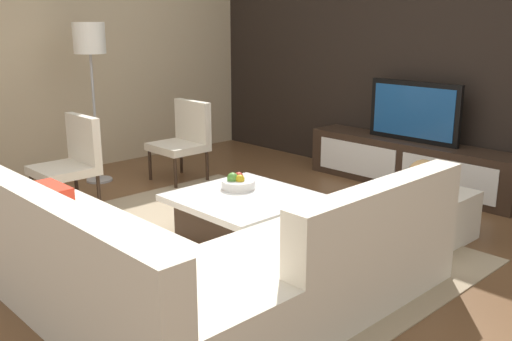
{
  "coord_description": "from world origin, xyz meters",
  "views": [
    {
      "loc": [
        3.09,
        -2.83,
        1.74
      ],
      "look_at": [
        -0.26,
        0.38,
        0.5
      ],
      "focal_mm": 39.99,
      "sensor_mm": 36.0,
      "label": 1
    }
  ],
  "objects_px": {
    "coffee_table": "(244,217)",
    "accent_chair_near": "(72,157)",
    "sectional_couch": "(197,265)",
    "ottoman": "(420,214)",
    "floor_lamp": "(90,48)",
    "media_console": "(410,164)",
    "fruit_bowl": "(238,183)",
    "television": "(414,112)",
    "accent_chair_far": "(184,136)",
    "decorative_ball": "(423,176)"
  },
  "relations": [
    {
      "from": "television",
      "to": "floor_lamp",
      "type": "bearing_deg",
      "value": -137.73
    },
    {
      "from": "coffee_table",
      "to": "media_console",
      "type": "bearing_deg",
      "value": 87.51
    },
    {
      "from": "ottoman",
      "to": "accent_chair_near",
      "type": "bearing_deg",
      "value": -148.22
    },
    {
      "from": "sectional_couch",
      "to": "coffee_table",
      "type": "relative_size",
      "value": 2.38
    },
    {
      "from": "accent_chair_near",
      "to": "fruit_bowl",
      "type": "relative_size",
      "value": 3.11
    },
    {
      "from": "coffee_table",
      "to": "accent_chair_near",
      "type": "distance_m",
      "value": 1.85
    },
    {
      "from": "media_console",
      "to": "ottoman",
      "type": "relative_size",
      "value": 3.36
    },
    {
      "from": "accent_chair_near",
      "to": "ottoman",
      "type": "distance_m",
      "value": 3.17
    },
    {
      "from": "coffee_table",
      "to": "floor_lamp",
      "type": "bearing_deg",
      "value": 179.48
    },
    {
      "from": "floor_lamp",
      "to": "ottoman",
      "type": "distance_m",
      "value": 3.73
    },
    {
      "from": "media_console",
      "to": "fruit_bowl",
      "type": "bearing_deg",
      "value": -97.36
    },
    {
      "from": "accent_chair_near",
      "to": "decorative_ball",
      "type": "height_order",
      "value": "accent_chair_near"
    },
    {
      "from": "ottoman",
      "to": "television",
      "type": "bearing_deg",
      "value": 124.85
    },
    {
      "from": "accent_chair_near",
      "to": "floor_lamp",
      "type": "relative_size",
      "value": 0.51
    },
    {
      "from": "coffee_table",
      "to": "accent_chair_near",
      "type": "bearing_deg",
      "value": -161.25
    },
    {
      "from": "television",
      "to": "accent_chair_near",
      "type": "height_order",
      "value": "television"
    },
    {
      "from": "sectional_couch",
      "to": "ottoman",
      "type": "bearing_deg",
      "value": 80.77
    },
    {
      "from": "media_console",
      "to": "decorative_ball",
      "type": "height_order",
      "value": "decorative_ball"
    },
    {
      "from": "coffee_table",
      "to": "accent_chair_near",
      "type": "xyz_separation_m",
      "value": [
        -1.73,
        -0.59,
        0.29
      ]
    },
    {
      "from": "fruit_bowl",
      "to": "accent_chair_far",
      "type": "xyz_separation_m",
      "value": [
        -1.63,
        0.67,
        0.06
      ]
    },
    {
      "from": "television",
      "to": "ottoman",
      "type": "bearing_deg",
      "value": -55.15
    },
    {
      "from": "accent_chair_near",
      "to": "accent_chair_far",
      "type": "bearing_deg",
      "value": 89.47
    },
    {
      "from": "accent_chair_near",
      "to": "accent_chair_far",
      "type": "height_order",
      "value": "same"
    },
    {
      "from": "media_console",
      "to": "accent_chair_near",
      "type": "height_order",
      "value": "accent_chair_near"
    },
    {
      "from": "television",
      "to": "ottoman",
      "type": "distance_m",
      "value": 1.61
    },
    {
      "from": "fruit_bowl",
      "to": "sectional_couch",
      "type": "bearing_deg",
      "value": -52.88
    },
    {
      "from": "television",
      "to": "coffee_table",
      "type": "relative_size",
      "value": 1.01
    },
    {
      "from": "sectional_couch",
      "to": "accent_chair_far",
      "type": "relative_size",
      "value": 2.78
    },
    {
      "from": "coffee_table",
      "to": "fruit_bowl",
      "type": "xyz_separation_m",
      "value": [
        -0.18,
        0.1,
        0.23
      ]
    },
    {
      "from": "accent_chair_near",
      "to": "ottoman",
      "type": "relative_size",
      "value": 1.24
    },
    {
      "from": "fruit_bowl",
      "to": "ottoman",
      "type": "bearing_deg",
      "value": 40.73
    },
    {
      "from": "coffee_table",
      "to": "decorative_ball",
      "type": "distance_m",
      "value": 1.47
    },
    {
      "from": "floor_lamp",
      "to": "coffee_table",
      "type": "bearing_deg",
      "value": -0.52
    },
    {
      "from": "floor_lamp",
      "to": "fruit_bowl",
      "type": "xyz_separation_m",
      "value": [
        2.22,
        0.08,
        -1.02
      ]
    },
    {
      "from": "fruit_bowl",
      "to": "accent_chair_far",
      "type": "relative_size",
      "value": 0.32
    },
    {
      "from": "accent_chair_far",
      "to": "coffee_table",
      "type": "bearing_deg",
      "value": -13.83
    },
    {
      "from": "ottoman",
      "to": "fruit_bowl",
      "type": "xyz_separation_m",
      "value": [
        -1.13,
        -0.98,
        0.23
      ]
    },
    {
      "from": "media_console",
      "to": "ottoman",
      "type": "height_order",
      "value": "media_console"
    },
    {
      "from": "accent_chair_far",
      "to": "decorative_ball",
      "type": "bearing_deg",
      "value": 15.52
    },
    {
      "from": "television",
      "to": "sectional_couch",
      "type": "height_order",
      "value": "television"
    },
    {
      "from": "accent_chair_near",
      "to": "fruit_bowl",
      "type": "xyz_separation_m",
      "value": [
        1.55,
        0.69,
        -0.06
      ]
    },
    {
      "from": "television",
      "to": "decorative_ball",
      "type": "relative_size",
      "value": 3.97
    },
    {
      "from": "sectional_couch",
      "to": "decorative_ball",
      "type": "relative_size",
      "value": 9.35
    },
    {
      "from": "coffee_table",
      "to": "floor_lamp",
      "type": "relative_size",
      "value": 0.6
    },
    {
      "from": "coffee_table",
      "to": "ottoman",
      "type": "distance_m",
      "value": 1.44
    },
    {
      "from": "floor_lamp",
      "to": "decorative_ball",
      "type": "distance_m",
      "value": 3.63
    },
    {
      "from": "floor_lamp",
      "to": "accent_chair_near",
      "type": "bearing_deg",
      "value": -42.41
    },
    {
      "from": "television",
      "to": "ottoman",
      "type": "height_order",
      "value": "television"
    },
    {
      "from": "fruit_bowl",
      "to": "accent_chair_far",
      "type": "distance_m",
      "value": 1.76
    },
    {
      "from": "floor_lamp",
      "to": "media_console",
      "type": "bearing_deg",
      "value": 42.27
    }
  ]
}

